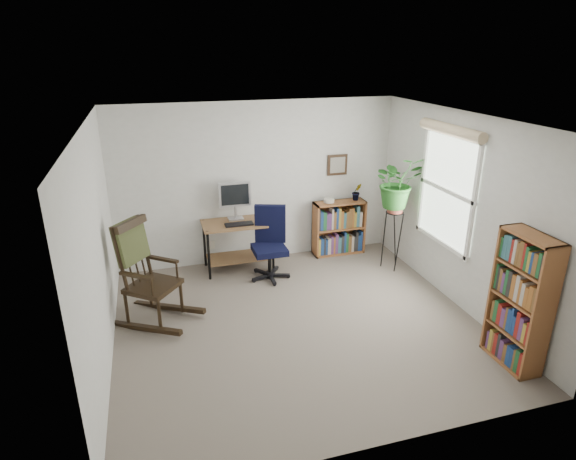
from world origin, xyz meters
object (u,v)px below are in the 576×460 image
object	(u,v)px
low_bookshelf	(339,228)
tall_bookshelf	(521,301)
office_chair	(269,244)
desk	(238,246)
rocking_chair	(152,273)

from	to	relation	value
low_bookshelf	tall_bookshelf	world-z (taller)	tall_bookshelf
low_bookshelf	tall_bookshelf	size ratio (longest dim) A/B	0.60
office_chair	low_bookshelf	distance (m)	1.39
desk	rocking_chair	world-z (taller)	rocking_chair
rocking_chair	office_chair	bearing A→B (deg)	-27.38
desk	low_bookshelf	size ratio (longest dim) A/B	1.18
desk	low_bookshelf	distance (m)	1.64
desk	office_chair	xyz separation A→B (m)	(0.36, -0.44, 0.16)
office_chair	tall_bookshelf	xyz separation A→B (m)	(1.94, -2.60, 0.20)
desk	rocking_chair	distance (m)	1.71
low_bookshelf	rocking_chair	bearing A→B (deg)	-156.00
desk	tall_bookshelf	xyz separation A→B (m)	(2.30, -3.04, 0.35)
office_chair	tall_bookshelf	bearing A→B (deg)	-35.02
rocking_chair	low_bookshelf	distance (m)	3.15
office_chair	rocking_chair	size ratio (longest dim) A/B	0.81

